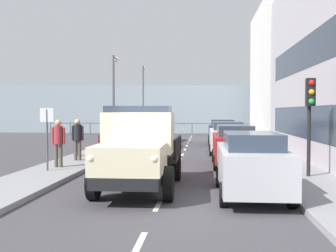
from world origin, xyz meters
TOP-DOWN VIEW (x-y plane):
  - ground_plane at (0.00, -10.23)m, footprint 80.00×80.00m
  - sidewalk_left at (-4.39, -10.23)m, footprint 2.15×40.07m
  - sidewalk_right at (4.39, -10.23)m, footprint 2.15×40.07m
  - road_centreline_markings at (0.00, -9.68)m, footprint 0.12×36.78m
  - building_far_block at (-9.51, -23.62)m, footprint 8.09×11.72m
  - sea_horizon at (0.00, -33.27)m, footprint 80.00×0.80m
  - seawall_railing at (-0.00, -29.67)m, footprint 28.08×0.08m
  - truck_vintage_cream at (0.74, -1.57)m, footprint 2.17×5.64m
  - car_silver_kerbside_near at (-2.37, -1.06)m, footprint 1.77×4.29m
  - car_red_kerbside_1 at (-2.37, -7.13)m, footprint 1.78×4.32m
  - car_white_kerbside_2 at (-2.37, -12.42)m, footprint 1.92×4.11m
  - car_navy_kerbside_3 at (-2.37, -18.34)m, footprint 1.89×4.30m
  - car_maroon_oppositeside_0 at (2.37, -9.24)m, footprint 1.95×4.66m
  - car_teal_oppositeside_1 at (2.37, -15.33)m, footprint 1.90×4.32m
  - car_grey_oppositeside_2 at (2.37, -21.02)m, footprint 1.97×4.00m
  - pedestrian_strolling at (4.43, -5.25)m, footprint 0.53×0.34m
  - pedestrian_by_lamp at (4.36, -7.46)m, footprint 0.53×0.34m
  - pedestrian_in_dark_coat at (4.93, -9.19)m, footprint 0.53×0.34m
  - pedestrian_near_railing at (3.78, -11.57)m, footprint 0.53×0.34m
  - traffic_light_near at (-4.54, -3.68)m, footprint 0.28×0.41m
  - lamp_post_promenade at (4.48, -15.40)m, footprint 0.32×1.14m
  - lamp_post_far at (4.29, -26.67)m, footprint 0.32×1.14m
  - street_sign at (4.50, -4.31)m, footprint 0.50×0.07m

SIDE VIEW (x-z plane):
  - ground_plane at x=0.00m, z-range 0.00..0.00m
  - road_centreline_markings at x=0.00m, z-range 0.00..0.01m
  - sidewalk_left at x=-4.39m, z-range 0.00..0.15m
  - sidewalk_right at x=4.39m, z-range 0.00..0.15m
  - car_silver_kerbside_near at x=-2.37m, z-range 0.03..1.75m
  - car_red_kerbside_1 at x=-2.37m, z-range 0.04..1.76m
  - car_white_kerbside_2 at x=-2.37m, z-range 0.04..1.76m
  - car_grey_oppositeside_2 at x=2.37m, z-range 0.04..1.76m
  - car_navy_kerbside_3 at x=-2.37m, z-range 0.04..1.76m
  - car_teal_oppositeside_1 at x=2.37m, z-range 0.04..1.76m
  - car_maroon_oppositeside_0 at x=2.37m, z-range 0.04..1.76m
  - seawall_railing at x=0.00m, z-range 0.32..1.52m
  - truck_vintage_cream at x=0.74m, z-range -0.04..2.39m
  - pedestrian_in_dark_coat at x=4.93m, z-range 0.31..2.07m
  - pedestrian_near_railing at x=3.78m, z-range 0.31..2.07m
  - pedestrian_by_lamp at x=4.36m, z-range 0.31..2.10m
  - pedestrian_strolling at x=4.43m, z-range 0.32..2.13m
  - street_sign at x=4.50m, z-range 0.56..2.81m
  - traffic_light_near at x=-4.54m, z-range 0.87..4.07m
  - sea_horizon at x=0.00m, z-range 0.00..5.00m
  - lamp_post_promenade at x=4.48m, z-range 0.75..6.36m
  - lamp_post_far at x=4.29m, z-range 0.76..6.96m
  - building_far_block at x=-9.51m, z-range 0.00..10.59m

